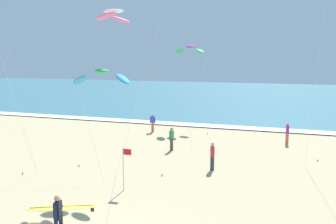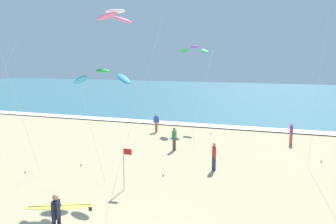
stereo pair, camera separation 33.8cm
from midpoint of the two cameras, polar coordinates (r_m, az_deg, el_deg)
The scene contains 11 objects.
ocean_water at distance 62.06m, azimuth 14.72°, elevation 2.55°, with size 160.00×60.00×0.08m, color teal.
shoreline_foam at distance 32.86m, azimuth 9.83°, elevation -2.34°, with size 160.00×1.74×0.01m, color white.
surfer_trailing at distance 13.23m, azimuth -16.39°, elevation -14.81°, with size 2.61×1.29×1.71m.
kite_arc_violet_far at distance 32.86m, azimuth 4.55°, elevation 9.89°, with size 3.85×4.53×7.36m.
kite_arc_emerald_high at distance 17.15m, azimuth -9.82°, elevation 5.55°, with size 4.36×3.86×5.74m.
kite_arc_ivory_outer at distance 19.42m, azimuth -7.87°, elevation 14.92°, with size 3.25×2.53×8.74m.
bystander_green_top at distance 24.33m, azimuth 1.39°, elevation -4.30°, with size 0.26×0.49×1.59m.
bystander_blue_top at distance 30.37m, azimuth -1.56°, elevation -1.71°, with size 0.50×0.22×1.59m.
bystander_purple_top at distance 27.54m, azimuth 19.37°, elevation -3.27°, with size 0.25×0.49×1.59m.
bystander_red_top at distance 20.26m, azimuth 7.81°, elevation -7.02°, with size 0.29×0.47×1.59m.
lifeguard_flag at distance 17.14m, azimuth -6.34°, elevation -8.31°, with size 0.44×0.05×2.10m.
Camera 2 is at (5.75, -8.79, 6.22)m, focal length 38.24 mm.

